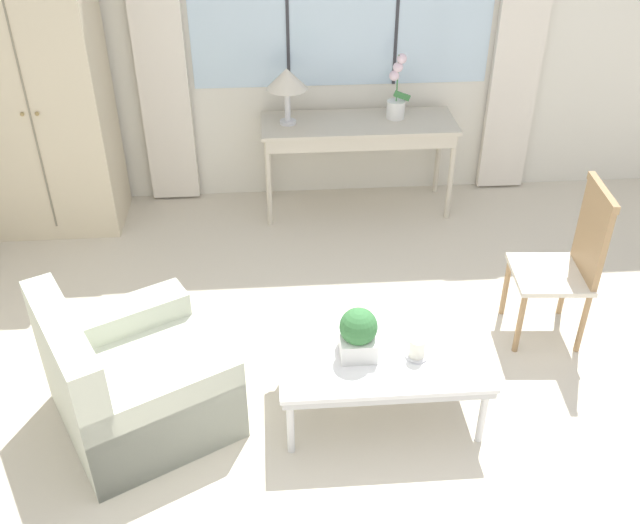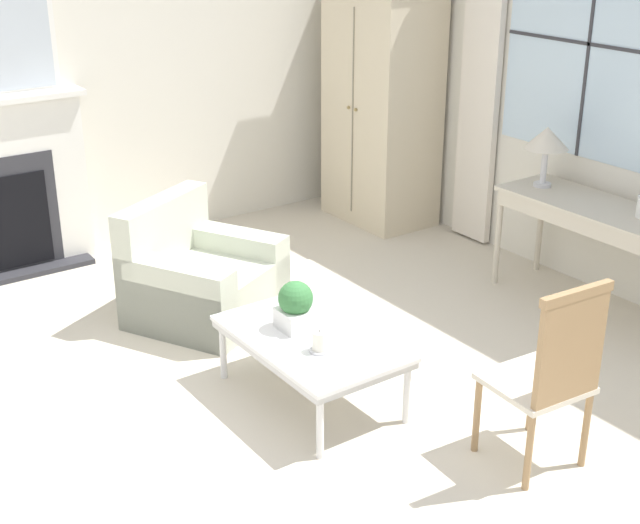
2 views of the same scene
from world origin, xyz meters
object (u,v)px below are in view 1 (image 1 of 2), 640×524
object	(u,v)px
armoire	(40,93)
table_lamp	(287,81)
armchair_upholstered	(134,383)
side_chair_wooden	(571,257)
potted_orchid	(397,95)
console_table	(358,131)
potted_plant_small	(358,333)
coffee_table	(381,357)
pillar_candle	(417,349)

from	to	relation	value
armoire	table_lamp	size ratio (longest dim) A/B	4.91
armchair_upholstered	side_chair_wooden	distance (m)	2.61
potted_orchid	armchair_upholstered	bearing A→B (deg)	-127.06
console_table	table_lamp	world-z (taller)	table_lamp
armchair_upholstered	potted_plant_small	size ratio (longest dim) A/B	4.07
table_lamp	coffee_table	xyz separation A→B (m)	(0.40, -2.28, -0.73)
table_lamp	potted_orchid	bearing A→B (deg)	3.47
armchair_upholstered	side_chair_wooden	bearing A→B (deg)	12.64
side_chair_wooden	pillar_candle	distance (m)	1.22
console_table	coffee_table	distance (m)	2.30
side_chair_wooden	coffee_table	world-z (taller)	side_chair_wooden
potted_orchid	side_chair_wooden	bearing A→B (deg)	-66.08
armchair_upholstered	pillar_candle	bearing A→B (deg)	-2.62
armchair_upholstered	pillar_candle	xyz separation A→B (m)	(1.49, -0.07, 0.20)
console_table	coffee_table	bearing A→B (deg)	-93.58
coffee_table	console_table	bearing A→B (deg)	86.42
table_lamp	coffee_table	distance (m)	2.43
side_chair_wooden	pillar_candle	xyz separation A→B (m)	(-1.04, -0.64, -0.11)
side_chair_wooden	potted_orchid	bearing A→B (deg)	113.92
coffee_table	pillar_candle	size ratio (longest dim) A/B	8.56
table_lamp	armoire	bearing A→B (deg)	-178.86
armoire	side_chair_wooden	size ratio (longest dim) A/B	2.05
potted_orchid	armchair_upholstered	world-z (taller)	potted_orchid
potted_plant_small	armoire	bearing A→B (deg)	132.38
console_table	table_lamp	bearing A→B (deg)	179.53
side_chair_wooden	potted_plant_small	size ratio (longest dim) A/B	3.62
armoire	side_chair_wooden	xyz separation A→B (m)	(3.40, -1.67, -0.49)
side_chair_wooden	pillar_candle	size ratio (longest dim) A/B	8.00
console_table	side_chair_wooden	world-z (taller)	side_chair_wooden
table_lamp	potted_orchid	xyz separation A→B (m)	(0.84, 0.05, -0.16)
table_lamp	pillar_candle	world-z (taller)	table_lamp
potted_orchid	armchair_upholstered	distance (m)	2.99
pillar_candle	console_table	bearing A→B (deg)	90.83
table_lamp	side_chair_wooden	world-z (taller)	table_lamp
coffee_table	armoire	bearing A→B (deg)	134.28
console_table	potted_plant_small	bearing A→B (deg)	-96.76
potted_orchid	armchair_upholstered	size ratio (longest dim) A/B	0.43
potted_orchid	armoire	bearing A→B (deg)	-178.11
console_table	coffee_table	size ratio (longest dim) A/B	1.37
pillar_candle	armoire	bearing A→B (deg)	135.72
potted_plant_small	console_table	bearing A→B (deg)	83.24
armoire	table_lamp	xyz separation A→B (m)	(1.79, 0.04, 0.03)
table_lamp	potted_plant_small	world-z (taller)	table_lamp
table_lamp	coffee_table	world-z (taller)	table_lamp
coffee_table	potted_plant_small	size ratio (longest dim) A/B	3.87
coffee_table	side_chair_wooden	bearing A→B (deg)	25.31
console_table	table_lamp	xyz separation A→B (m)	(-0.54, 0.00, 0.42)
potted_orchid	coffee_table	size ratio (longest dim) A/B	0.46
potted_plant_small	potted_orchid	bearing A→B (deg)	76.42
armchair_upholstered	potted_orchid	bearing A→B (deg)	52.94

